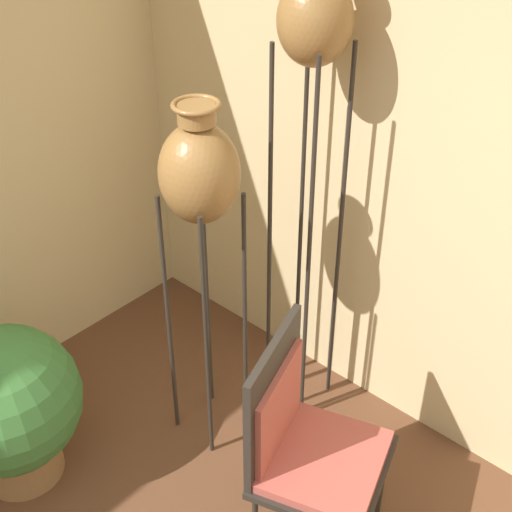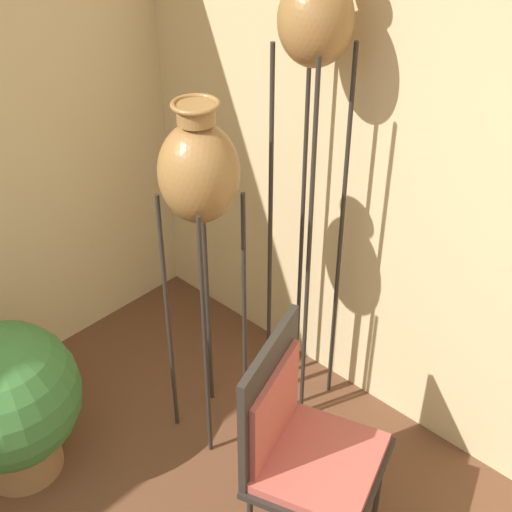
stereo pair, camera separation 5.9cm
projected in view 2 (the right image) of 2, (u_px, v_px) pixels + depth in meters
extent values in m
cylinder|color=#28231E|center=(308.00, 264.00, 3.12)|extent=(0.02, 0.02, 1.86)
cylinder|color=#28231E|center=(340.00, 243.00, 3.26)|extent=(0.02, 0.02, 1.86)
cylinder|color=#28231E|center=(270.00, 244.00, 3.25)|extent=(0.02, 0.02, 1.86)
cylinder|color=#28231E|center=(302.00, 225.00, 3.39)|extent=(0.02, 0.02, 1.86)
torus|color=#28231E|center=(315.00, 42.00, 2.73)|extent=(0.24, 0.24, 0.02)
ellipsoid|color=olive|center=(316.00, 20.00, 2.68)|extent=(0.29, 0.29, 0.36)
cylinder|color=#28231E|center=(205.00, 347.00, 3.08)|extent=(0.02, 0.02, 1.32)
cylinder|color=#28231E|center=(244.00, 320.00, 3.23)|extent=(0.02, 0.02, 1.32)
cylinder|color=#28231E|center=(168.00, 322.00, 3.22)|extent=(0.02, 0.02, 1.32)
cylinder|color=#28231E|center=(207.00, 298.00, 3.37)|extent=(0.02, 0.02, 1.32)
torus|color=#28231E|center=(200.00, 194.00, 2.85)|extent=(0.25, 0.25, 0.02)
ellipsoid|color=olive|center=(199.00, 173.00, 2.80)|extent=(0.33, 0.33, 0.42)
cylinder|color=olive|center=(196.00, 114.00, 2.66)|extent=(0.15, 0.15, 0.07)
torus|color=olive|center=(195.00, 104.00, 2.64)|extent=(0.19, 0.19, 0.02)
cylinder|color=#28231E|center=(379.00, 482.00, 3.03)|extent=(0.02, 0.02, 0.44)
cylinder|color=#28231E|center=(292.00, 450.00, 3.17)|extent=(0.02, 0.02, 0.44)
cube|color=#28231E|center=(320.00, 467.00, 2.80)|extent=(0.64, 0.61, 0.03)
cube|color=#A84C42|center=(320.00, 462.00, 2.78)|extent=(0.59, 0.56, 0.04)
cube|color=#28231E|center=(269.00, 398.00, 2.71)|extent=(0.47, 0.18, 0.55)
cube|color=#A84C42|center=(275.00, 410.00, 2.74)|extent=(0.40, 0.16, 0.39)
cylinder|color=olive|center=(21.00, 450.00, 3.31)|extent=(0.36, 0.36, 0.22)
torus|color=olive|center=(16.00, 434.00, 3.25)|extent=(0.39, 0.39, 0.02)
sphere|color=#387033|center=(5.00, 395.00, 3.11)|extent=(0.66, 0.66, 0.66)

